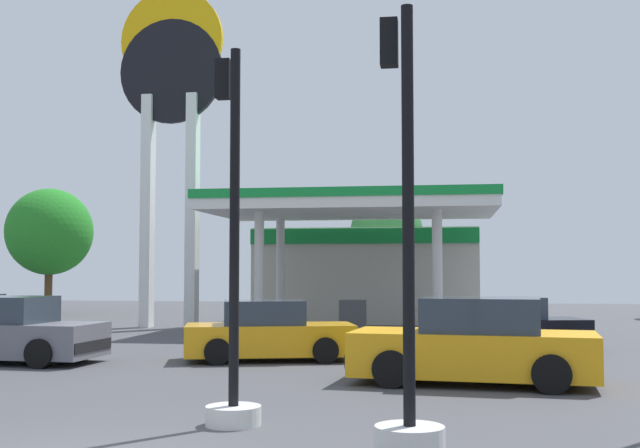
# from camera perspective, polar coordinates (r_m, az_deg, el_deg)

# --- Properties ---
(gas_station) EXTENTS (9.94, 12.15, 4.76)m
(gas_station) POSITION_cam_1_polar(r_m,az_deg,el_deg) (33.05, 3.34, -2.92)
(gas_station) COLOR beige
(gas_station) RESTS_ON ground
(station_pole_sign) EXTENTS (4.01, 0.56, 12.92)m
(station_pole_sign) POSITION_cam_1_polar(r_m,az_deg,el_deg) (31.14, -10.59, 8.02)
(station_pole_sign) COLOR white
(station_pole_sign) RESTS_ON ground
(car_0) EXTENTS (4.26, 2.51, 1.43)m
(car_0) POSITION_cam_1_polar(r_m,az_deg,el_deg) (21.92, 13.29, -7.14)
(car_0) COLOR black
(car_0) RESTS_ON ground
(car_1) EXTENTS (4.27, 2.66, 1.42)m
(car_1) POSITION_cam_1_polar(r_m,az_deg,el_deg) (19.17, -3.66, -7.78)
(car_1) COLOR black
(car_1) RESTS_ON ground
(car_3) EXTENTS (4.36, 2.14, 1.53)m
(car_3) POSITION_cam_1_polar(r_m,az_deg,el_deg) (20.06, -21.37, -7.23)
(car_3) COLOR black
(car_3) RESTS_ON ground
(car_5) EXTENTS (4.70, 2.43, 1.62)m
(car_5) POSITION_cam_1_polar(r_m,az_deg,el_deg) (15.49, 10.95, -8.46)
(car_5) COLOR black
(car_5) RESTS_ON ground
(traffic_signal_0) EXTENTS (0.80, 0.80, 5.22)m
(traffic_signal_0) POSITION_cam_1_polar(r_m,az_deg,el_deg) (9.26, 6.25, -8.55)
(traffic_signal_0) COLOR silver
(traffic_signal_0) RESTS_ON ground
(traffic_signal_1) EXTENTS (0.77, 0.77, 5.26)m
(traffic_signal_1) POSITION_cam_1_polar(r_m,az_deg,el_deg) (11.24, -6.26, -6.17)
(traffic_signal_1) COLOR silver
(traffic_signal_1) RESTS_ON ground
(tree_0) EXTENTS (4.21, 4.21, 6.18)m
(tree_0) POSITION_cam_1_polar(r_m,az_deg,el_deg) (41.56, -18.75, -0.54)
(tree_0) COLOR brown
(tree_0) RESTS_ON ground
(tree_1) EXTENTS (3.45, 3.45, 5.56)m
(tree_1) POSITION_cam_1_polar(r_m,az_deg,el_deg) (38.21, 4.77, -0.51)
(tree_1) COLOR brown
(tree_1) RESTS_ON ground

